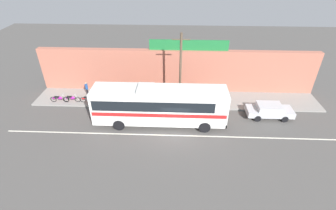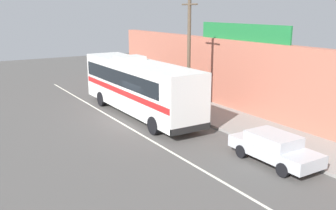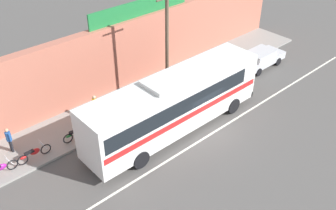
{
  "view_description": "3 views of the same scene",
  "coord_description": "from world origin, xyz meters",
  "px_view_note": "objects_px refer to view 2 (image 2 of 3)",
  "views": [
    {
      "loc": [
        0.1,
        -17.72,
        14.04
      ],
      "look_at": [
        -0.68,
        0.72,
        2.18
      ],
      "focal_mm": 26.63,
      "sensor_mm": 36.0,
      "label": 1
    },
    {
      "loc": [
        20.17,
        -10.17,
        6.82
      ],
      "look_at": [
        1.53,
        1.42,
        1.26
      ],
      "focal_mm": 40.58,
      "sensor_mm": 36.0,
      "label": 2
    },
    {
      "loc": [
        -14.05,
        -12.39,
        14.36
      ],
      "look_at": [
        -1.2,
        1.89,
        1.25
      ],
      "focal_mm": 40.58,
      "sensor_mm": 36.0,
      "label": 3
    }
  ],
  "objects_px": {
    "motorcycle_black": "(121,80)",
    "motorcycle_red": "(144,89)",
    "pedestrian_far_left": "(141,75)",
    "motorcycle_green": "(114,78)",
    "intercity_bus": "(138,84)",
    "parked_car": "(274,147)",
    "pedestrian_by_curb": "(166,85)",
    "motorcycle_blue": "(129,83)",
    "utility_pole": "(189,54)"
  },
  "relations": [
    {
      "from": "motorcycle_black",
      "to": "pedestrian_far_left",
      "type": "distance_m",
      "value": 1.96
    },
    {
      "from": "parked_car",
      "to": "pedestrian_far_left",
      "type": "bearing_deg",
      "value": 170.54
    },
    {
      "from": "pedestrian_by_curb",
      "to": "pedestrian_far_left",
      "type": "relative_size",
      "value": 1.08
    },
    {
      "from": "motorcycle_black",
      "to": "motorcycle_red",
      "type": "bearing_deg",
      "value": -0.45
    },
    {
      "from": "motorcycle_green",
      "to": "motorcycle_red",
      "type": "relative_size",
      "value": 1.05
    },
    {
      "from": "motorcycle_blue",
      "to": "motorcycle_red",
      "type": "bearing_deg",
      "value": -0.13
    },
    {
      "from": "motorcycle_green",
      "to": "motorcycle_red",
      "type": "distance_m",
      "value": 5.82
    },
    {
      "from": "motorcycle_black",
      "to": "pedestrian_far_left",
      "type": "xyz_separation_m",
      "value": [
        1.21,
        1.46,
        0.48
      ]
    },
    {
      "from": "intercity_bus",
      "to": "motorcycle_green",
      "type": "bearing_deg",
      "value": 164.4
    },
    {
      "from": "motorcycle_blue",
      "to": "pedestrian_far_left",
      "type": "bearing_deg",
      "value": 112.86
    },
    {
      "from": "pedestrian_by_curb",
      "to": "motorcycle_green",
      "type": "bearing_deg",
      "value": -172.62
    },
    {
      "from": "motorcycle_black",
      "to": "motorcycle_blue",
      "type": "relative_size",
      "value": 0.94
    },
    {
      "from": "intercity_bus",
      "to": "motorcycle_red",
      "type": "relative_size",
      "value": 6.4
    },
    {
      "from": "intercity_bus",
      "to": "motorcycle_red",
      "type": "bearing_deg",
      "value": 147.98
    },
    {
      "from": "motorcycle_black",
      "to": "pedestrian_far_left",
      "type": "height_order",
      "value": "pedestrian_far_left"
    },
    {
      "from": "utility_pole",
      "to": "pedestrian_by_curb",
      "type": "height_order",
      "value": "utility_pole"
    },
    {
      "from": "parked_car",
      "to": "pedestrian_far_left",
      "type": "xyz_separation_m",
      "value": [
        -18.69,
        3.12,
        0.31
      ]
    },
    {
      "from": "parked_car",
      "to": "motorcycle_black",
      "type": "xyz_separation_m",
      "value": [
        -19.9,
        1.65,
        -0.17
      ]
    },
    {
      "from": "utility_pole",
      "to": "motorcycle_green",
      "type": "height_order",
      "value": "utility_pole"
    },
    {
      "from": "utility_pole",
      "to": "motorcycle_green",
      "type": "relative_size",
      "value": 3.88
    },
    {
      "from": "motorcycle_black",
      "to": "motorcycle_green",
      "type": "xyz_separation_m",
      "value": [
        -1.29,
        -0.09,
        0.0
      ]
    },
    {
      "from": "utility_pole",
      "to": "motorcycle_blue",
      "type": "xyz_separation_m",
      "value": [
        -9.45,
        0.36,
        -3.49
      ]
    },
    {
      "from": "motorcycle_black",
      "to": "motorcycle_green",
      "type": "relative_size",
      "value": 0.94
    },
    {
      "from": "motorcycle_black",
      "to": "motorcycle_green",
      "type": "distance_m",
      "value": 1.29
    },
    {
      "from": "motorcycle_blue",
      "to": "pedestrian_far_left",
      "type": "height_order",
      "value": "pedestrian_far_left"
    },
    {
      "from": "intercity_bus",
      "to": "motorcycle_green",
      "type": "height_order",
      "value": "intercity_bus"
    },
    {
      "from": "motorcycle_red",
      "to": "intercity_bus",
      "type": "bearing_deg",
      "value": -32.02
    },
    {
      "from": "utility_pole",
      "to": "motorcycle_red",
      "type": "bearing_deg",
      "value": 177.03
    },
    {
      "from": "parked_car",
      "to": "motorcycle_green",
      "type": "distance_m",
      "value": 21.25
    },
    {
      "from": "motorcycle_red",
      "to": "utility_pole",
      "type": "bearing_deg",
      "value": -2.97
    },
    {
      "from": "motorcycle_blue",
      "to": "utility_pole",
      "type": "bearing_deg",
      "value": -2.16
    },
    {
      "from": "intercity_bus",
      "to": "pedestrian_by_curb",
      "type": "height_order",
      "value": "intercity_bus"
    },
    {
      "from": "motorcycle_blue",
      "to": "pedestrian_far_left",
      "type": "xyz_separation_m",
      "value": [
        -0.63,
        1.49,
        0.48
      ]
    },
    {
      "from": "parked_car",
      "to": "motorcycle_red",
      "type": "distance_m",
      "value": 15.46
    },
    {
      "from": "parked_car",
      "to": "intercity_bus",
      "type": "bearing_deg",
      "value": -172.3
    },
    {
      "from": "intercity_bus",
      "to": "motorcycle_red",
      "type": "height_order",
      "value": "intercity_bus"
    },
    {
      "from": "intercity_bus",
      "to": "utility_pole",
      "type": "xyz_separation_m",
      "value": [
        1.9,
        2.69,
        1.99
      ]
    },
    {
      "from": "intercity_bus",
      "to": "pedestrian_far_left",
      "type": "relative_size",
      "value": 7.59
    },
    {
      "from": "motorcycle_black",
      "to": "motorcycle_green",
      "type": "bearing_deg",
      "value": -175.82
    },
    {
      "from": "motorcycle_black",
      "to": "pedestrian_far_left",
      "type": "bearing_deg",
      "value": 50.34
    },
    {
      "from": "pedestrian_far_left",
      "to": "motorcycle_red",
      "type": "bearing_deg",
      "value": -24.3
    },
    {
      "from": "motorcycle_red",
      "to": "pedestrian_by_curb",
      "type": "xyz_separation_m",
      "value": [
        1.94,
        0.95,
        0.56
      ]
    },
    {
      "from": "motorcycle_black",
      "to": "pedestrian_far_left",
      "type": "relative_size",
      "value": 1.17
    },
    {
      "from": "parked_car",
      "to": "pedestrian_by_curb",
      "type": "xyz_separation_m",
      "value": [
        -13.44,
        2.56,
        0.39
      ]
    },
    {
      "from": "intercity_bus",
      "to": "pedestrian_far_left",
      "type": "bearing_deg",
      "value": 150.97
    },
    {
      "from": "utility_pole",
      "to": "motorcycle_green",
      "type": "distance_m",
      "value": 13.06
    },
    {
      "from": "intercity_bus",
      "to": "pedestrian_far_left",
      "type": "xyz_separation_m",
      "value": [
        -8.18,
        4.54,
        -1.02
      ]
    },
    {
      "from": "motorcycle_green",
      "to": "parked_car",
      "type": "bearing_deg",
      "value": -4.21
    },
    {
      "from": "motorcycle_red",
      "to": "pedestrian_far_left",
      "type": "xyz_separation_m",
      "value": [
        -3.31,
        1.5,
        0.48
      ]
    },
    {
      "from": "utility_pole",
      "to": "pedestrian_far_left",
      "type": "relative_size",
      "value": 4.81
    }
  ]
}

